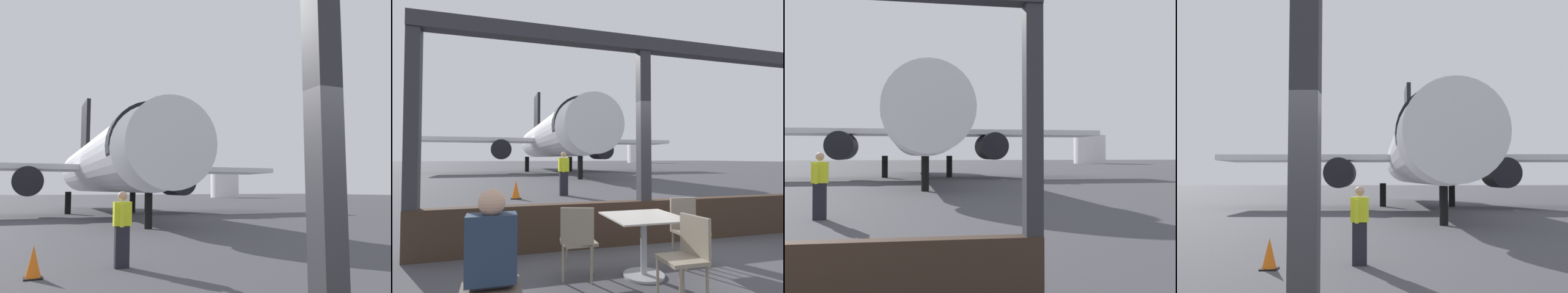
{
  "view_description": "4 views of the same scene",
  "coord_description": "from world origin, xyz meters",
  "views": [
    {
      "loc": [
        -1.95,
        -2.41,
        1.78
      ],
      "look_at": [
        3.58,
        11.49,
        3.32
      ],
      "focal_mm": 38.45,
      "sensor_mm": 36.0,
      "label": 1
    },
    {
      "loc": [
        -2.54,
        -5.14,
        1.49
      ],
      "look_at": [
        3.45,
        15.34,
        2.26
      ],
      "focal_mm": 29.13,
      "sensor_mm": 36.0,
      "label": 2
    },
    {
      "loc": [
        2.25,
        -5.13,
        1.67
      ],
      "look_at": [
        5.86,
        16.93,
        2.09
      ],
      "focal_mm": 42.28,
      "sensor_mm": 36.0,
      "label": 3
    },
    {
      "loc": [
        0.51,
        -3.24,
        1.89
      ],
      "look_at": [
        0.22,
        16.97,
        3.31
      ],
      "focal_mm": 43.22,
      "sensor_mm": 36.0,
      "label": 4
    }
  ],
  "objects": [
    {
      "name": "ground_plane",
      "position": [
        0.0,
        40.0,
        0.0
      ],
      "size": [
        220.0,
        220.0,
        0.0
      ],
      "primitive_type": "plane",
      "color": "#424247"
    },
    {
      "name": "window_frame",
      "position": [
        0.0,
        0.0,
        1.25
      ],
      "size": [
        7.6,
        0.24,
        3.65
      ],
      "color": "#38281E",
      "rests_on": "ground"
    },
    {
      "name": "dining_table",
      "position": [
        -0.72,
        -1.45,
        0.48
      ],
      "size": [
        0.91,
        0.91,
        0.76
      ],
      "color": "#ADA89E",
      "rests_on": "ground"
    },
    {
      "name": "cafe_chair_window_left",
      "position": [
        -1.56,
        -1.35,
        0.53
      ],
      "size": [
        0.49,
        0.49,
        0.9
      ],
      "color": "gray",
      "rests_on": "ground"
    },
    {
      "name": "cafe_chair_window_right",
      "position": [
        0.08,
        -1.18,
        0.55
      ],
      "size": [
        0.4,
        0.4,
        0.92
      ],
      "color": "gray",
      "rests_on": "ground"
    },
    {
      "name": "cafe_chair_aisle_left",
      "position": [
        -0.65,
        -2.29,
        0.54
      ],
      "size": [
        0.44,
        0.44,
        0.9
      ],
      "color": "gray",
      "rests_on": "ground"
    },
    {
      "name": "seated_passenger",
      "position": [
        -2.55,
        -2.34,
        0.67
      ],
      "size": [
        0.4,
        0.47,
        1.24
      ],
      "color": "black",
      "rests_on": "ground"
    },
    {
      "name": "airplane",
      "position": [
        3.17,
        27.48,
        3.59
      ],
      "size": [
        26.32,
        29.96,
        10.58
      ],
      "color": "silver",
      "rests_on": "ground"
    },
    {
      "name": "ground_crew_worker",
      "position": [
        0.08,
        7.25,
        0.9
      ],
      "size": [
        0.4,
        0.56,
        1.74
      ],
      "color": "black",
      "rests_on": "ground"
    },
    {
      "name": "traffic_cone",
      "position": [
        -1.8,
        6.76,
        0.31
      ],
      "size": [
        0.36,
        0.36,
        0.66
      ],
      "color": "orange",
      "rests_on": "ground"
    },
    {
      "name": "fuel_storage_tank",
      "position": [
        39.04,
        82.85,
        2.82
      ],
      "size": [
        6.3,
        6.3,
        5.64
      ],
      "primitive_type": "cylinder",
      "color": "white",
      "rests_on": "ground"
    }
  ]
}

